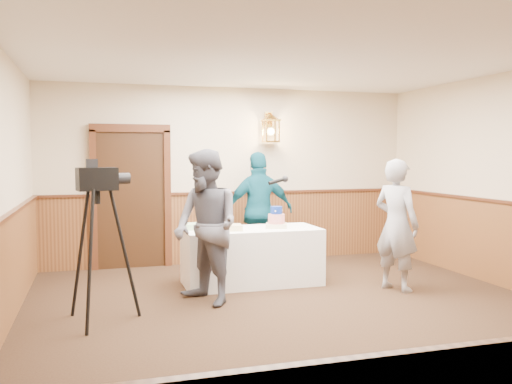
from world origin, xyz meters
TOP-DOWN VIEW (x-y plane):
  - ground at (0.00, 0.00)m, footprint 7.00×7.00m
  - room_shell at (-0.05, 0.45)m, footprint 6.02×7.02m
  - display_table at (-0.13, 1.90)m, footprint 1.80×0.80m
  - tiered_cake at (0.21, 1.88)m, footprint 0.35×0.35m
  - sheet_cake_yellow at (-0.48, 1.82)m, footprint 0.38×0.31m
  - sheet_cake_green at (-0.85, 2.05)m, footprint 0.33×0.27m
  - interviewer at (-0.90, 1.12)m, footprint 1.61×1.08m
  - baker at (1.55, 1.06)m, footprint 0.63×0.73m
  - assistant_p at (0.24, 2.76)m, footprint 1.04×0.44m
  - tv_camera_rig at (-2.10, 0.75)m, footprint 0.63×0.59m

SIDE VIEW (x-z plane):
  - ground at x=0.00m, z-range 0.00..0.00m
  - display_table at x=-0.13m, z-range 0.00..0.75m
  - tv_camera_rig at x=-2.10m, z-range -0.08..1.52m
  - sheet_cake_yellow at x=-0.48m, z-range 0.75..0.82m
  - sheet_cake_green at x=-0.85m, z-range 0.75..0.83m
  - baker at x=1.55m, z-range 0.00..1.68m
  - tiered_cake at x=0.21m, z-range 0.72..1.01m
  - assistant_p at x=0.24m, z-range 0.00..1.77m
  - interviewer at x=-0.90m, z-range 0.00..1.80m
  - room_shell at x=-0.05m, z-range 0.12..2.93m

